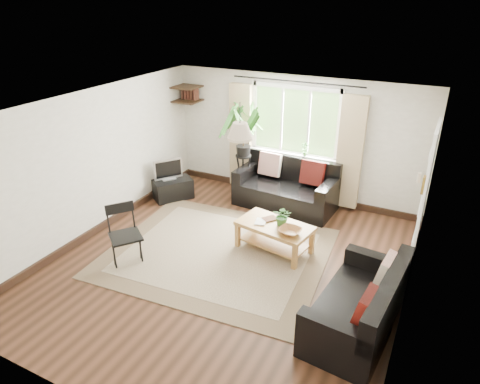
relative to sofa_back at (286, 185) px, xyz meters
The scene contains 24 objects.
floor 2.27m from the sofa_back, 91.50° to the right, with size 5.50×5.50×0.00m, color black.
ceiling 2.97m from the sofa_back, 91.50° to the right, with size 5.50×5.50×0.00m, color white.
wall_back 0.93m from the sofa_back, 96.32° to the left, with size 5.00×0.02×2.40m, color beige.
wall_front 5.03m from the sofa_back, 90.67° to the right, with size 5.00×0.02×2.40m, color beige.
wall_left 3.47m from the sofa_back, 139.00° to the right, with size 0.02×5.50×2.40m, color beige.
wall_right 3.39m from the sofa_back, 42.33° to the right, with size 0.02×5.50×2.40m, color beige.
rug 2.08m from the sofa_back, 100.16° to the right, with size 3.32×2.85×0.02m, color beige.
window 1.21m from the sofa_back, 96.84° to the left, with size 2.50×0.16×2.16m, color white, non-canonical shape.
door 2.53m from the sofa_back, 12.25° to the right, with size 0.06×0.96×2.06m, color silver.
corner_shelf 2.74m from the sofa_back, behind, with size 0.50×0.50×0.34m, color black, non-canonical shape.
pendant_lamp 2.43m from the sofa_back, 91.83° to the right, with size 0.36×0.36×0.54m, color beige, non-canonical shape.
wall_sconce 3.32m from the sofa_back, 39.05° to the right, with size 0.12×0.12×0.28m, color beige, non-canonical shape.
sofa_back is the anchor object (origin of this frame).
sofa_right 3.33m from the sofa_back, 53.95° to the right, with size 0.85×1.69×0.80m, color black, non-canonical shape.
coffee_table 1.60m from the sofa_back, 75.23° to the right, with size 1.15×0.63×0.47m, color olive, non-canonical shape.
table_plant 1.60m from the sofa_back, 71.01° to the right, with size 0.29×0.25×0.32m, color #326628.
bowl 1.85m from the sofa_back, 67.11° to the right, with size 0.33×0.33×0.08m, color #905D31.
book_a 1.59m from the sofa_back, 86.46° to the right, with size 0.17×0.23×0.02m, color white.
book_b 1.39m from the sofa_back, 81.71° to the right, with size 0.17×0.23×0.02m, color #513020.
tv_stand 2.24m from the sofa_back, 162.49° to the right, with size 0.74×0.42×0.40m, color black.
tv 2.32m from the sofa_back, 163.12° to the right, with size 0.57×0.19×0.44m, color #A5A5AA, non-canonical shape.
palm_stand 1.07m from the sofa_back, behind, with size 0.72×0.72×1.86m, color black, non-canonical shape.
folding_chair 3.21m from the sofa_back, 116.18° to the right, with size 0.48×0.48×0.93m, color black, non-canonical shape.
sill_plant 0.77m from the sofa_back, 64.74° to the left, with size 0.14×0.10×0.27m, color #2D6023.
Camera 1 is at (2.59, -4.76, 3.75)m, focal length 32.00 mm.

